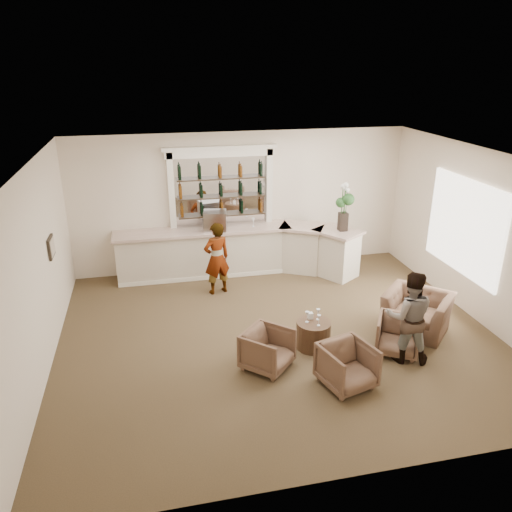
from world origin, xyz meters
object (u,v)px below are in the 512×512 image
Objects in this scene: armchair_left at (267,350)px; espresso_machine at (215,221)px; guest at (409,317)px; cocktail_table at (313,335)px; flower_vase at (344,204)px; armchair_center at (347,366)px; armchair_far at (417,312)px; armchair_right at (398,335)px; bar_counter at (239,251)px; sommelier at (217,258)px.

armchair_left is 4.12m from espresso_machine.
guest is at bearing -47.64° from espresso_machine.
cocktail_table is 0.55× the size of flower_vase.
armchair_far is at bearing 18.95° from armchair_center.
armchair_right is 3.66m from flower_vase.
guest is at bearing -83.31° from armchair_far.
bar_counter is 3.60m from cocktail_table.
armchair_center is 1.51× the size of espresso_machine.
flower_vase reaches higher than bar_counter.
guest is 2.09× the size of armchair_center.
flower_vase reaches higher than armchair_left.
armchair_right is 0.97m from armchair_far.
guest reaches higher than cocktail_table.
cocktail_table is 0.84× the size of armchair_right.
armchair_far is at bearing 128.34° from sommelier.
espresso_machine is (-2.65, 4.24, 0.55)m from guest.
cocktail_table is 0.79× the size of armchair_center.
bar_counter is 4.79m from armchair_center.
guest is at bearing -63.71° from bar_counter.
cocktail_table is 2.12m from armchair_far.
armchair_left is at bearing 130.00° from armchair_center.
armchair_center is at bearing -109.96° from flower_vase.
cocktail_table is 0.38× the size of sommelier.
bar_counter reaches higher than armchair_right.
espresso_machine reaches higher than armchair_right.
cocktail_table is at bearing -130.40° from armchair_far.
armchair_left is at bearing -150.27° from armchair_right.
espresso_machine is at bearing 167.17° from flower_vase.
espresso_machine is (0.11, 0.93, 0.56)m from sommelier.
flower_vase reaches higher than armchair_far.
armchair_right is 4.90m from espresso_machine.
sommelier is 4.31m from guest.
flower_vase is at bearing 116.46° from armchair_right.
armchair_far reaches higher than armchair_left.
armchair_right reaches higher than cocktail_table.
bar_counter is 4.51m from armchair_right.
flower_vase is (2.98, 0.28, 0.96)m from sommelier.
sommelier is at bearing -86.51° from espresso_machine.
guest is at bearing 5.08° from armchair_center.
guest is (2.76, -3.32, 0.01)m from sommelier.
cocktail_table is 0.82× the size of armchair_left.
armchair_right is at bearing -62.69° from bar_counter.
guest is 1.41× the size of armchair_far.
cocktail_table is 1.68m from guest.
sommelier is 3.14m from flower_vase.
espresso_machine is 2.96m from flower_vase.
bar_counter is 4.36m from armchair_far.
armchair_left is (0.39, -3.05, -0.47)m from sommelier.
armchair_left is (-0.28, -3.96, -0.23)m from bar_counter.
armchair_far is (0.69, 0.88, -0.44)m from guest.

